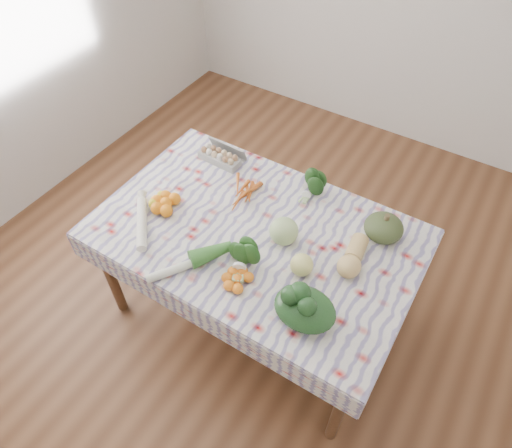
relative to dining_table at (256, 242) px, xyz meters
The scene contains 16 objects.
ground 0.68m from the dining_table, ahead, with size 4.50×4.50×0.00m, color #57331D.
dining_table is the anchor object (origin of this frame).
tablecloth 0.08m from the dining_table, ahead, with size 1.66×1.06×0.01m, color silver.
egg_carton 0.61m from the dining_table, 143.25° to the left, with size 0.26×0.10×0.07m, color #969691.
carrot_bunch 0.29m from the dining_table, 139.63° to the left, with size 0.20×0.18×0.04m, color #CA5F1E.
kale_bunch 0.43m from the dining_table, 75.39° to the left, with size 0.14×0.12×0.12m, color #193D14.
kabocha_squash 0.66m from the dining_table, 29.13° to the left, with size 0.20×0.20×0.13m, color #3B4A25.
cabbage 0.22m from the dining_table, ahead, with size 0.15×0.15×0.15m, color #A8C880.
butternut_squash 0.53m from the dining_table, ahead, with size 0.11×0.25×0.11m, color tan.
orange_cluster 0.53m from the dining_table, 167.29° to the right, with size 0.22×0.22×0.07m, color orange.
broccoli 0.26m from the dining_table, 76.33° to the right, with size 0.17×0.17×0.12m, color #22511B.
mandarin_cluster 0.35m from the dining_table, 73.17° to the right, with size 0.18×0.18×0.05m, color orange.
grapefruit 0.36m from the dining_table, 18.08° to the right, with size 0.11×0.11×0.11m, color #E0DD77.
spinach_bag 0.56m from the dining_table, 35.04° to the right, with size 0.28×0.23×0.12m, color #163516.
daikon 0.61m from the dining_table, 151.27° to the right, with size 0.05×0.05×0.37m, color white.
leek 0.41m from the dining_table, 112.85° to the right, with size 0.05×0.05×0.43m, color beige.
Camera 1 is at (0.82, -1.32, 2.55)m, focal length 32.00 mm.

